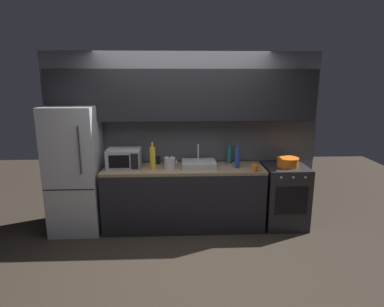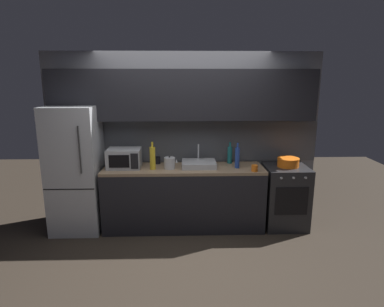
{
  "view_description": "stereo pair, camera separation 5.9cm",
  "coord_description": "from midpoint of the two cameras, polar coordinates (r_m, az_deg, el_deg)",
  "views": [
    {
      "loc": [
        -0.08,
        -3.55,
        2.16
      ],
      "look_at": [
        0.12,
        0.9,
        1.1
      ],
      "focal_mm": 30.68,
      "sensor_mm": 36.0,
      "label": 1
    },
    {
      "loc": [
        -0.02,
        -3.55,
        2.16
      ],
      "look_at": [
        0.12,
        0.9,
        1.1
      ],
      "focal_mm": 30.68,
      "sensor_mm": 36.0,
      "label": 2
    }
  ],
  "objects": [
    {
      "name": "ground_plane",
      "position": [
        4.16,
        -1.59,
        -17.93
      ],
      "size": [
        10.0,
        10.0,
        0.0
      ],
      "primitive_type": "plane",
      "color": "#2D261E"
    },
    {
      "name": "back_wall",
      "position": [
        4.79,
        -1.95,
        6.03
      ],
      "size": [
        4.0,
        0.44,
        2.5
      ],
      "color": "slate",
      "rests_on": "ground"
    },
    {
      "name": "counter_run",
      "position": [
        4.77,
        -1.81,
        -7.65
      ],
      "size": [
        2.26,
        0.6,
        0.9
      ],
      "color": "black",
      "rests_on": "ground"
    },
    {
      "name": "refrigerator",
      "position": [
        4.86,
        -19.97,
        -2.67
      ],
      "size": [
        0.68,
        0.69,
        1.77
      ],
      "color": "#B7BABF",
      "rests_on": "ground"
    },
    {
      "name": "oven_range",
      "position": [
        5.0,
        15.41,
        -7.12
      ],
      "size": [
        0.6,
        0.62,
        0.9
      ],
      "color": "#232326",
      "rests_on": "ground"
    },
    {
      "name": "microwave",
      "position": [
        4.68,
        -12.08,
        -0.85
      ],
      "size": [
        0.46,
        0.35,
        0.27
      ],
      "color": "#A8AAAF",
      "rests_on": "counter_run"
    },
    {
      "name": "sink_basin",
      "position": [
        4.65,
        0.81,
        -1.82
      ],
      "size": [
        0.48,
        0.38,
        0.3
      ],
      "color": "#ADAFB5",
      "rests_on": "counter_run"
    },
    {
      "name": "kettle",
      "position": [
        4.55,
        -4.27,
        -1.68
      ],
      "size": [
        0.19,
        0.15,
        0.18
      ],
      "color": "#B7BABF",
      "rests_on": "counter_run"
    },
    {
      "name": "wine_bottle_blue",
      "position": [
        4.62,
        7.5,
        -0.65
      ],
      "size": [
        0.07,
        0.07,
        0.36
      ],
      "color": "#234299",
      "rests_on": "counter_run"
    },
    {
      "name": "wine_bottle_yellow",
      "position": [
        4.53,
        -7.24,
        -0.77
      ],
      "size": [
        0.08,
        0.08,
        0.38
      ],
      "color": "gold",
      "rests_on": "counter_run"
    },
    {
      "name": "wine_bottle_teal",
      "position": [
        4.85,
        6.2,
        -0.17
      ],
      "size": [
        0.07,
        0.07,
        0.32
      ],
      "color": "#19666B",
      "rests_on": "counter_run"
    },
    {
      "name": "mug_white",
      "position": [
        4.8,
        -4.07,
        -1.22
      ],
      "size": [
        0.08,
        0.08,
        0.11
      ],
      "primitive_type": "cylinder",
      "color": "silver",
      "rests_on": "counter_run"
    },
    {
      "name": "mug_orange",
      "position": [
        4.52,
        10.45,
        -2.48
      ],
      "size": [
        0.08,
        0.08,
        0.09
      ],
      "primitive_type": "cylinder",
      "color": "orange",
      "rests_on": "counter_run"
    },
    {
      "name": "mug_dark",
      "position": [
        4.84,
        -6.4,
        -1.19
      ],
      "size": [
        0.08,
        0.08,
        0.1
      ],
      "primitive_type": "cylinder",
      "color": "black",
      "rests_on": "counter_run"
    },
    {
      "name": "cooking_pot",
      "position": [
        4.86,
        15.97,
        -1.42
      ],
      "size": [
        0.31,
        0.31,
        0.13
      ],
      "color": "orange",
      "rests_on": "oven_range"
    }
  ]
}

